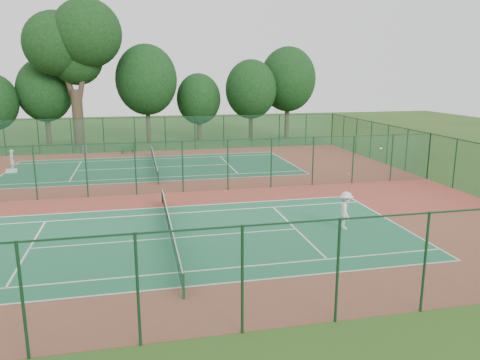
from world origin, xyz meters
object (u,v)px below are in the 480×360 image
object	(u,v)px
player_near	(346,210)
big_tree	(74,43)
bench	(128,149)
player_far	(12,161)
trash_bin	(85,150)
kit_bag	(12,171)

from	to	relation	value
player_near	big_tree	size ratio (longest dim) A/B	0.13
bench	player_near	bearing A→B (deg)	-87.90
player_near	big_tree	distance (m)	36.69
bench	player_far	bearing A→B (deg)	-163.37
player_near	trash_bin	world-z (taller)	player_near
trash_bin	kit_bag	distance (m)	9.51
player_far	trash_bin	bearing A→B (deg)	127.40
trash_bin	bench	bearing A→B (deg)	-8.64
player_far	kit_bag	world-z (taller)	player_far
player_near	trash_bin	bearing A→B (deg)	44.00
player_near	kit_bag	xyz separation A→B (m)	(-20.25, 18.81, -0.83)
player_far	bench	world-z (taller)	player_far
player_far	kit_bag	size ratio (longest dim) A/B	2.14
bench	big_tree	size ratio (longest dim) A/B	0.09
player_far	big_tree	distance (m)	16.20
trash_bin	big_tree	world-z (taller)	big_tree
kit_bag	big_tree	xyz separation A→B (m)	(4.10, 12.62, 10.71)
kit_bag	big_tree	bearing A→B (deg)	58.34
player_near	bench	size ratio (longest dim) A/B	1.46
kit_bag	big_tree	distance (m)	17.05
player_far	player_near	bearing A→B (deg)	26.52
big_tree	kit_bag	bearing A→B (deg)	-108.02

